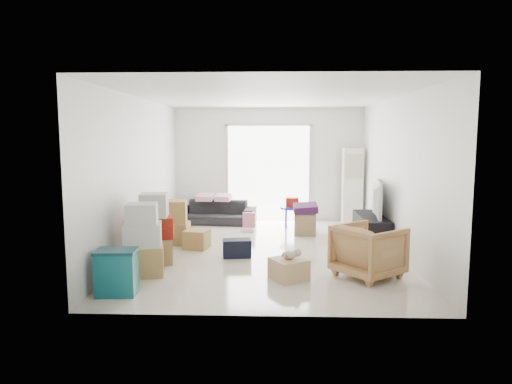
{
  "coord_description": "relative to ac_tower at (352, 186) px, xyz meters",
  "views": [
    {
      "loc": [
        0.07,
        -7.95,
        2.02
      ],
      "look_at": [
        -0.21,
        0.2,
        1.02
      ],
      "focal_mm": 32.0,
      "sensor_mm": 36.0,
      "label": 1
    }
  ],
  "objects": [
    {
      "name": "television",
      "position": [
        0.05,
        -1.9,
        -0.29
      ],
      "size": [
        0.85,
        1.26,
        0.15
      ],
      "primitive_type": "imported",
      "rotation": [
        0.0,
        0.0,
        1.4
      ],
      "color": "black",
      "rests_on": "tv_console"
    },
    {
      "name": "toy_walker",
      "position": [
        -2.36,
        -1.0,
        -0.77
      ],
      "size": [
        0.33,
        0.3,
        0.39
      ],
      "rotation": [
        0.0,
        0.0,
        -0.18
      ],
      "color": "silver",
      "rests_on": "room_shell"
    },
    {
      "name": "armchair",
      "position": [
        -0.48,
        -4.14,
        -0.46
      ],
      "size": [
        1.1,
        1.11,
        0.84
      ],
      "primitive_type": "imported",
      "rotation": [
        0.0,
        0.0,
        2.22
      ],
      "color": "tan",
      "rests_on": "room_shell"
    },
    {
      "name": "room_shell",
      "position": [
        -1.95,
        -2.65,
        0.48
      ],
      "size": [
        4.98,
        6.48,
        3.18
      ],
      "color": "beige",
      "rests_on": "ground"
    },
    {
      "name": "ottoman",
      "position": [
        -1.18,
        -1.28,
        -0.65
      ],
      "size": [
        0.47,
        0.47,
        0.44
      ],
      "primitive_type": "cube",
      "rotation": [
        0.0,
        0.0,
        -0.06
      ],
      "color": "#937C55",
      "rests_on": "room_shell"
    },
    {
      "name": "ac_tower",
      "position": [
        0.0,
        0.0,
        0.0
      ],
      "size": [
        0.45,
        0.3,
        1.75
      ],
      "primitive_type": "cube",
      "color": "white",
      "rests_on": "room_shell"
    },
    {
      "name": "tv_console",
      "position": [
        0.05,
        -1.9,
        -0.62
      ],
      "size": [
        0.46,
        1.53,
        0.51
      ],
      "primitive_type": "cube",
      "color": "black",
      "rests_on": "room_shell"
    },
    {
      "name": "box_stack_c",
      "position": [
        -3.72,
        -2.17,
        -0.47
      ],
      "size": [
        0.56,
        0.53,
        0.82
      ],
      "rotation": [
        0.0,
        0.0,
        0.08
      ],
      "color": "#AC894D",
      "rests_on": "room_shell"
    },
    {
      "name": "pillow_left",
      "position": [
        -3.43,
        -0.15,
        -0.1
      ],
      "size": [
        0.43,
        0.36,
        0.13
      ],
      "primitive_type": "cube",
      "rotation": [
        0.0,
        0.0,
        -0.09
      ],
      "color": "#D59BAF",
      "rests_on": "sofa"
    },
    {
      "name": "sofa",
      "position": [
        -3.17,
        -0.15,
        -0.52
      ],
      "size": [
        1.87,
        0.72,
        0.71
      ],
      "primitive_type": "imported",
      "rotation": [
        0.0,
        0.0,
        -0.1
      ],
      "color": "black",
      "rests_on": "room_shell"
    },
    {
      "name": "sliding_door",
      "position": [
        -1.95,
        0.33,
        0.37
      ],
      "size": [
        2.1,
        0.04,
        2.33
      ],
      "color": "white",
      "rests_on": "room_shell"
    },
    {
      "name": "pillow_right",
      "position": [
        -2.99,
        -0.19,
        -0.11
      ],
      "size": [
        0.36,
        0.31,
        0.11
      ],
      "primitive_type": "cube",
      "rotation": [
        0.0,
        0.0,
        -0.19
      ],
      "color": "#D59BAF",
      "rests_on": "sofa"
    },
    {
      "name": "box_stack_b",
      "position": [
        -3.75,
        -3.47,
        -0.39
      ],
      "size": [
        0.66,
        0.66,
        1.12
      ],
      "rotation": [
        0.0,
        0.0,
        0.15
      ],
      "color": "#AC894D",
      "rests_on": "room_shell"
    },
    {
      "name": "blanket",
      "position": [
        -1.18,
        -1.28,
        -0.36
      ],
      "size": [
        0.49,
        0.49,
        0.14
      ],
      "primitive_type": "cube",
      "rotation": [
        0.0,
        0.0,
        0.01
      ],
      "color": "#421A40",
      "rests_on": "ottoman"
    },
    {
      "name": "duffel_bag",
      "position": [
        -2.45,
        -3.11,
        -0.72
      ],
      "size": [
        0.5,
        0.34,
        0.3
      ],
      "primitive_type": "cube",
      "rotation": [
        0.0,
        0.0,
        0.13
      ],
      "color": "black",
      "rests_on": "room_shell"
    },
    {
      "name": "plush_bunny",
      "position": [
        -1.6,
        -4.3,
        -0.51
      ],
      "size": [
        0.28,
        0.17,
        0.14
      ],
      "rotation": [
        0.0,
        0.0,
        0.46
      ],
      "color": "#B2ADA8",
      "rests_on": "wood_crate"
    },
    {
      "name": "kids_table",
      "position": [
        -1.42,
        -0.56,
        -0.4
      ],
      "size": [
        0.54,
        0.54,
        0.67
      ],
      "rotation": [
        0.0,
        0.0,
        0.32
      ],
      "color": "#1B21AF",
      "rests_on": "room_shell"
    },
    {
      "name": "box_stack_a",
      "position": [
        -3.75,
        -4.16,
        -0.4
      ],
      "size": [
        0.67,
        0.6,
        1.06
      ],
      "rotation": [
        0.0,
        0.0,
        0.18
      ],
      "color": "#AC894D",
      "rests_on": "room_shell"
    },
    {
      "name": "storage_bins",
      "position": [
        -3.85,
        -5.01,
        -0.58
      ],
      "size": [
        0.53,
        0.39,
        0.59
      ],
      "rotation": [
        0.0,
        0.0,
        0.06
      ],
      "color": "#11585E",
      "rests_on": "room_shell"
    },
    {
      "name": "wood_crate",
      "position": [
        -1.63,
        -4.3,
        -0.73
      ],
      "size": [
        0.61,
        0.61,
        0.3
      ],
      "primitive_type": "cube",
      "rotation": [
        0.0,
        0.0,
        0.53
      ],
      "color": "tan",
      "rests_on": "room_shell"
    },
    {
      "name": "loose_box",
      "position": [
        -3.23,
        -2.55,
        -0.7
      ],
      "size": [
        0.48,
        0.48,
        0.34
      ],
      "primitive_type": "cube",
      "rotation": [
        0.0,
        0.0,
        -0.2
      ],
      "color": "#AC894D",
      "rests_on": "room_shell"
    }
  ]
}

